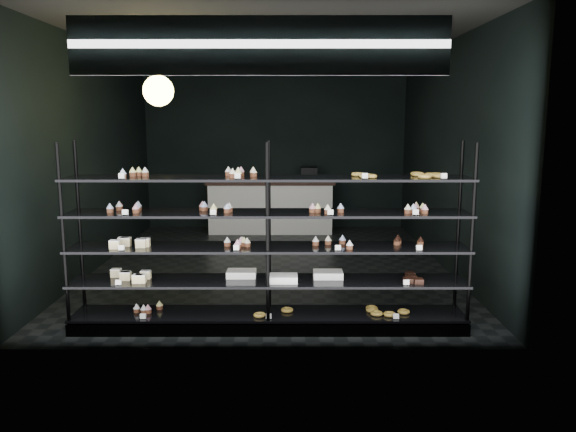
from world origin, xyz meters
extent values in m
cube|color=black|center=(0.00, 0.00, 0.01)|extent=(5.00, 6.00, 0.01)
cube|color=black|center=(0.00, 0.00, 3.20)|extent=(5.00, 6.00, 0.01)
cube|color=black|center=(0.00, 3.00, 1.60)|extent=(5.00, 0.01, 3.20)
cube|color=black|center=(0.00, -3.00, 1.60)|extent=(5.00, 0.01, 3.20)
cube|color=black|center=(-2.50, 0.00, 1.60)|extent=(0.01, 6.00, 3.20)
cube|color=black|center=(2.50, 0.00, 1.60)|extent=(0.01, 6.00, 3.20)
cube|color=black|center=(0.05, -2.45, 0.06)|extent=(4.00, 0.50, 0.12)
cylinder|color=black|center=(-1.92, -2.67, 0.99)|extent=(0.04, 0.04, 1.85)
cylinder|color=black|center=(-1.92, -2.23, 0.99)|extent=(0.04, 0.04, 1.85)
cylinder|color=black|center=(0.05, -2.67, 0.99)|extent=(0.04, 0.04, 1.85)
cylinder|color=black|center=(0.05, -2.23, 0.99)|extent=(0.04, 0.04, 1.85)
cylinder|color=black|center=(2.02, -2.67, 0.99)|extent=(0.04, 0.04, 1.85)
cylinder|color=black|center=(2.02, -2.23, 0.99)|extent=(0.04, 0.04, 1.85)
cube|color=black|center=(0.05, -2.45, 0.15)|extent=(4.00, 0.50, 0.03)
cube|color=black|center=(0.05, -2.45, 0.50)|extent=(4.00, 0.50, 0.02)
cube|color=black|center=(0.05, -2.45, 0.85)|extent=(4.00, 0.50, 0.02)
cube|color=black|center=(0.05, -2.45, 1.20)|extent=(4.00, 0.50, 0.02)
cube|color=black|center=(0.05, -2.45, 1.55)|extent=(4.00, 0.50, 0.02)
cube|color=white|center=(-1.32, -2.63, 1.59)|extent=(0.06, 0.04, 0.06)
cube|color=white|center=(-0.22, -2.63, 1.59)|extent=(0.05, 0.04, 0.06)
cube|color=white|center=(0.98, -2.63, 1.59)|extent=(0.06, 0.04, 0.06)
cube|color=white|center=(1.72, -2.63, 1.59)|extent=(0.06, 0.04, 0.06)
cube|color=white|center=(-1.36, -2.63, 1.24)|extent=(0.06, 0.04, 0.06)
cube|color=white|center=(-0.49, -2.63, 1.24)|extent=(0.05, 0.04, 0.06)
cube|color=white|center=(0.62, -2.63, 1.24)|extent=(0.05, 0.04, 0.06)
cube|color=white|center=(1.52, -2.63, 1.24)|extent=(0.06, 0.04, 0.06)
cube|color=white|center=(-1.38, -2.63, 0.89)|extent=(0.06, 0.04, 0.06)
cube|color=white|center=(-0.27, -2.63, 0.89)|extent=(0.06, 0.04, 0.06)
cube|color=white|center=(0.70, -2.63, 0.89)|extent=(0.05, 0.04, 0.06)
cube|color=white|center=(1.48, -2.63, 0.89)|extent=(0.06, 0.04, 0.06)
cube|color=white|center=(-1.39, -2.63, 0.54)|extent=(0.06, 0.04, 0.06)
cube|color=white|center=(1.45, -2.63, 0.54)|extent=(0.06, 0.04, 0.06)
cube|color=white|center=(-1.24, -2.63, 0.19)|extent=(0.06, 0.04, 0.06)
cube|color=white|center=(0.03, -2.63, 0.19)|extent=(0.06, 0.04, 0.06)
cube|color=white|center=(1.33, -2.63, 0.19)|extent=(0.06, 0.04, 0.06)
cube|color=#0C133D|center=(0.00, -2.92, 2.75)|extent=(3.20, 0.04, 0.45)
cube|color=white|center=(0.00, -2.94, 2.75)|extent=(3.30, 0.02, 0.50)
cylinder|color=black|center=(-1.28, -1.21, 2.90)|extent=(0.01, 0.01, 0.55)
sphere|color=#FBD758|center=(-1.28, -1.21, 2.45)|extent=(0.36, 0.36, 0.36)
cube|color=silver|center=(-0.08, 2.50, 0.46)|extent=(2.28, 0.60, 0.92)
cube|color=black|center=(-0.08, 2.50, 0.95)|extent=(2.38, 0.65, 0.06)
cube|color=black|center=(0.64, 2.50, 1.10)|extent=(0.30, 0.30, 0.25)
camera|label=1|loc=(0.25, -7.95, 2.14)|focal=35.00mm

